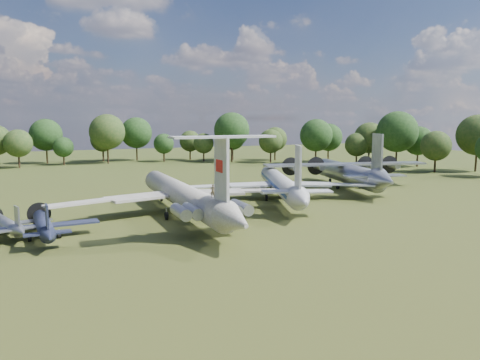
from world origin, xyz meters
name	(u,v)px	position (x,y,z in m)	size (l,w,h in m)	color
ground	(163,217)	(0.00, 0.00, 0.00)	(300.00, 300.00, 0.00)	#294316
il62_airliner	(182,199)	(2.76, -0.33, 2.32)	(36.40, 47.32, 4.64)	silver
tu104_jet	(281,187)	(21.77, 5.56, 2.13)	(31.93, 42.58, 4.26)	silver
an12_transport	(347,176)	(40.12, 11.96, 2.42)	(32.88, 36.75, 4.83)	#A0A2A8
small_prop_west	(44,229)	(-15.43, -6.65, 1.23)	(12.27, 16.73, 2.45)	#161D32
small_prop_northwest	(7,227)	(-19.43, -3.14, 1.04)	(10.44, 14.24, 2.09)	#ACB0B5
person_on_il62	(213,191)	(2.62, -13.32, 5.42)	(0.57, 0.37, 1.55)	olive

